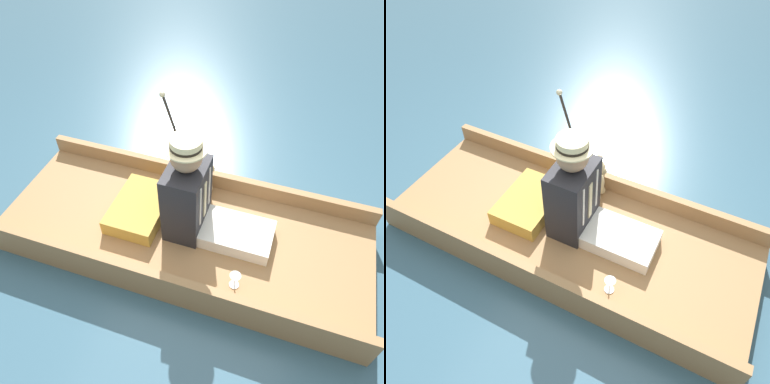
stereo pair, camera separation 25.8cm
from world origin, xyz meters
TOP-DOWN VIEW (x-y plane):
  - ground_plane at (0.00, 0.00)m, footprint 16.00×16.00m
  - punt_boat at (0.00, 0.00)m, footprint 1.09×2.80m
  - seat_cushion at (-0.03, -0.36)m, footprint 0.56×0.39m
  - seated_person at (-0.03, 0.10)m, footprint 0.38×0.79m
  - teddy_bear at (-0.39, 0.04)m, footprint 0.28×0.16m
  - wine_glass at (0.35, 0.49)m, footprint 0.08×0.08m
  - walking_cane at (-0.45, -0.20)m, footprint 0.04×0.28m

SIDE VIEW (x-z plane):
  - ground_plane at x=0.00m, z-range 0.00..0.00m
  - punt_boat at x=0.00m, z-range -0.06..0.24m
  - seat_cushion at x=-0.03m, z-range 0.16..0.28m
  - wine_glass at x=0.35m, z-range 0.19..0.30m
  - teddy_bear at x=-0.39m, z-range 0.14..0.54m
  - seated_person at x=-0.03m, z-range 0.05..0.89m
  - walking_cane at x=-0.45m, z-range 0.23..1.09m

